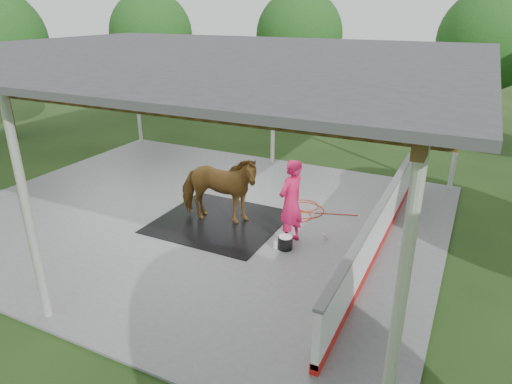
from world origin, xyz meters
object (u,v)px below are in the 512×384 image
at_px(dasher_board, 378,230).
at_px(wash_bucket, 285,242).
at_px(handler, 291,202).
at_px(horse, 218,189).

bearing_deg(dasher_board, wash_bucket, -158.54).
relative_size(dasher_board, handler, 4.10).
relative_size(horse, wash_bucket, 6.32).
bearing_deg(horse, handler, -107.04).
height_order(dasher_board, horse, horse).
bearing_deg(dasher_board, horse, -176.90).
distance_m(dasher_board, horse, 3.85).
distance_m(dasher_board, handler, 1.96).
xyz_separation_m(handler, wash_bucket, (0.04, -0.34, -0.82)).
bearing_deg(handler, dasher_board, 119.02).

